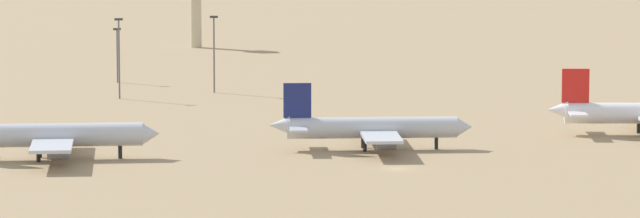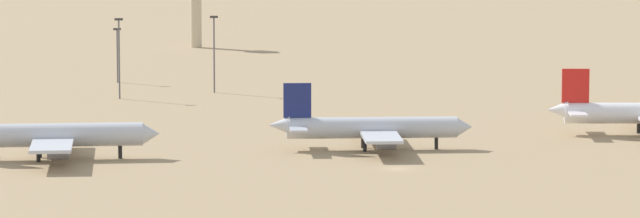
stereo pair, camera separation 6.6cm
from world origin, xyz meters
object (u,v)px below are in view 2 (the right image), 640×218
light_pole_west (117,50)px  light_pole_mid (119,53)px  parked_jet_navy_2 (370,128)px  light_pole_east (214,49)px  parked_jet_white_1 (45,135)px

light_pole_west → light_pole_mid: bearing=-94.7°
parked_jet_navy_2 → light_pole_east: 94.55m
light_pole_west → light_pole_east: size_ratio=0.74×
parked_jet_navy_2 → light_pole_east: light_pole_east is taller
light_pole_mid → parked_jet_navy_2: bearing=-66.9°
parked_jet_white_1 → light_pole_west: parked_jet_white_1 is taller
parked_jet_navy_2 → light_pole_west: bearing=114.1°
parked_jet_white_1 → light_pole_mid: bearing=82.1°
light_pole_west → light_pole_east: light_pole_east is taller
light_pole_west → light_pole_east: bearing=-52.1°
parked_jet_white_1 → parked_jet_navy_2: size_ratio=1.07×
parked_jet_white_1 → light_pole_west: bearing=84.5°
light_pole_west → light_pole_mid: light_pole_mid is taller
parked_jet_navy_2 → light_pole_east: size_ratio=2.12×
light_pole_mid → light_pole_east: size_ratio=1.02×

